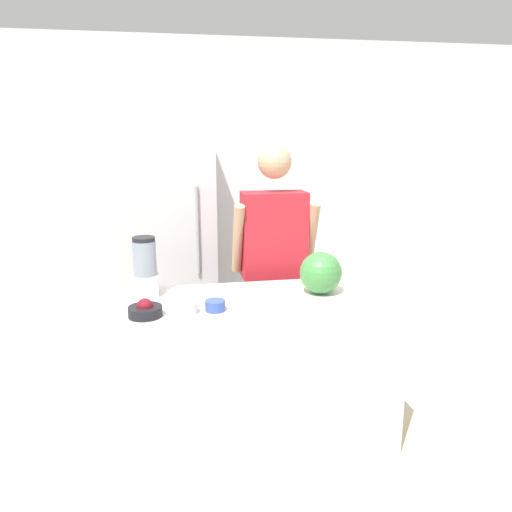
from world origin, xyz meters
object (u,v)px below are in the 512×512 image
bowl_cherries (145,310)px  blender (145,267)px  person (274,268)px  refrigerator (168,246)px  watermelon (321,273)px  bowl_cream (185,306)px  bowl_small_blue (215,306)px

bowl_cherries → blender: size_ratio=0.51×
person → bowl_cherries: size_ratio=9.81×
refrigerator → watermelon: 1.56m
person → blender: (-0.86, -0.39, 0.16)m
bowl_cherries → person: bearing=41.7°
watermelon → bowl_cream: 0.83m
person → bowl_cherries: bearing=-138.3°
person → bowl_cherries: person is taller
watermelon → blender: bearing=168.6°
watermelon → bowl_small_blue: 0.67m
bowl_small_blue → refrigerator: bearing=99.3°
blender → bowl_cream: bearing=-60.0°
bowl_cream → refrigerator: bearing=92.9°
watermelon → bowl_cream: (-0.80, -0.16, -0.10)m
refrigerator → bowl_cream: 1.45m
bowl_cherries → bowl_small_blue: (0.37, 0.02, -0.01)m
blender → watermelon: bearing=-11.4°
watermelon → bowl_small_blue: size_ratio=2.26×
bowl_cream → bowl_cherries: bearing=-177.9°
watermelon → bowl_cream: watermelon is taller
refrigerator → bowl_small_blue: 1.46m
bowl_cherries → bowl_cream: bowl_cream is taller
refrigerator → bowl_cherries: size_ratio=10.46×
person → bowl_cream: person is taller
watermelon → bowl_cherries: watermelon is taller
bowl_cherries → bowl_cream: bearing=2.1°
person → bowl_cream: (-0.65, -0.76, 0.03)m
bowl_cream → watermelon: bearing=11.5°
bowl_small_blue → blender: bearing=136.6°
person → bowl_small_blue: person is taller
bowl_cream → blender: bearing=120.0°
refrigerator → bowl_cherries: refrigerator is taller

